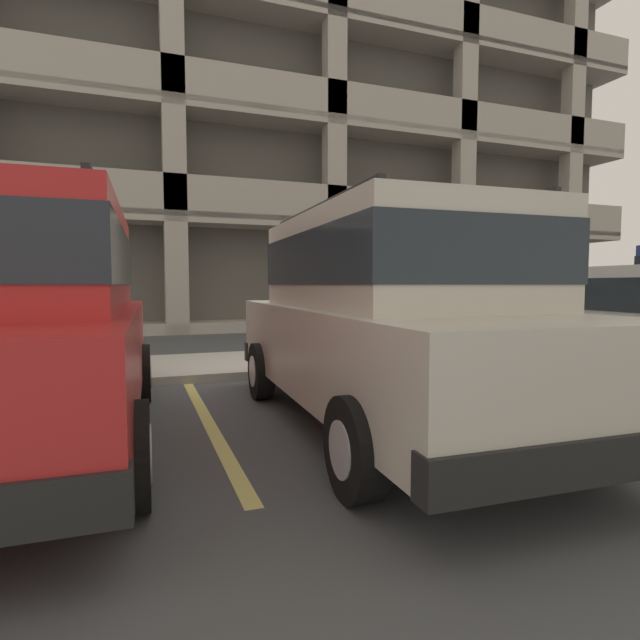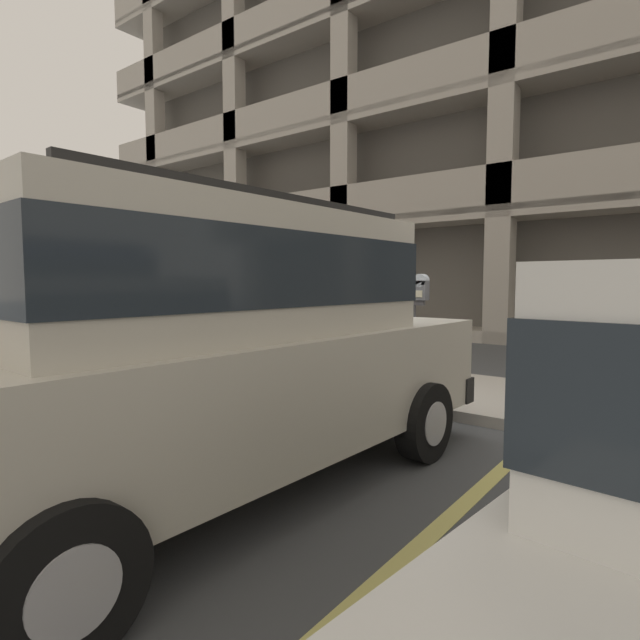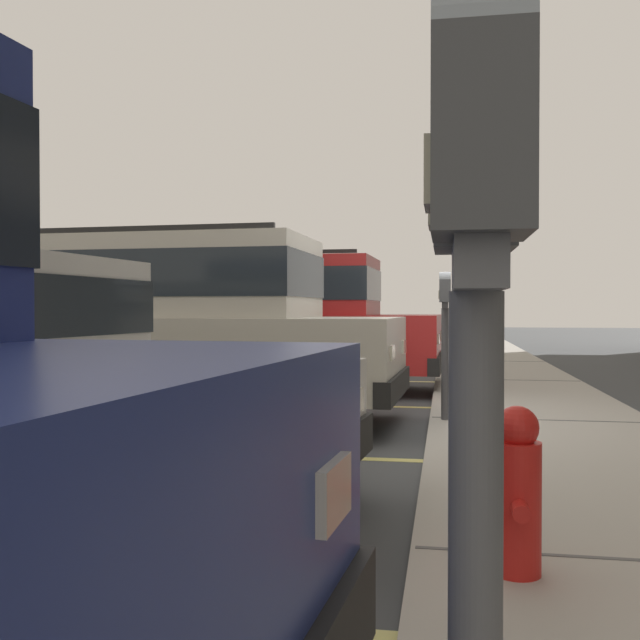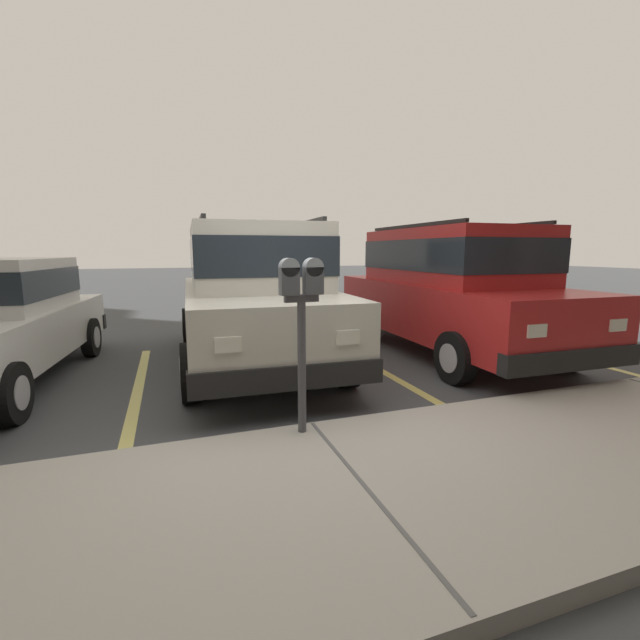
{
  "view_description": "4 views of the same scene",
  "coord_description": "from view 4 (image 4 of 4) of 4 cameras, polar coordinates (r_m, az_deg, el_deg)",
  "views": [
    {
      "loc": [
        -2.19,
        -6.64,
        1.34
      ],
      "look_at": [
        0.07,
        -0.53,
        0.88
      ],
      "focal_mm": 28.0,
      "sensor_mm": 36.0,
      "label": 1
    },
    {
      "loc": [
        2.77,
        -4.81,
        1.5
      ],
      "look_at": [
        -0.11,
        -1.08,
        1.13
      ],
      "focal_mm": 28.0,
      "sensor_mm": 36.0,
      "label": 2
    },
    {
      "loc": [
        7.29,
        0.36,
        1.22
      ],
      "look_at": [
        0.09,
        -0.92,
        1.1
      ],
      "focal_mm": 40.0,
      "sensor_mm": 36.0,
      "label": 3
    },
    {
      "loc": [
        1.13,
        3.64,
        1.64
      ],
      "look_at": [
        -0.3,
        -0.43,
        0.94
      ],
      "focal_mm": 24.0,
      "sensor_mm": 36.0,
      "label": 4
    }
  ],
  "objects": [
    {
      "name": "parking_stall_lines",
      "position": [
        5.32,
        -23.3,
        -9.44
      ],
      "size": [
        12.58,
        4.8,
        0.01
      ],
      "color": "#DBD16B",
      "rests_on": "ground_plane"
    },
    {
      "name": "parking_meter_near",
      "position": [
        3.47,
        -2.5,
        2.12
      ],
      "size": [
        0.35,
        0.12,
        1.46
      ],
      "color": "#47474C",
      "rests_on": "sidewalk"
    },
    {
      "name": "ground_plane",
      "position": [
        4.17,
        -2.02,
        -14.64
      ],
      "size": [
        80.0,
        80.0,
        0.1
      ],
      "color": "#444749"
    },
    {
      "name": "red_sedan",
      "position": [
        7.15,
        16.97,
        4.43
      ],
      "size": [
        2.11,
        4.83,
        2.03
      ],
      "rotation": [
        0.0,
        0.0,
        -0.03
      ],
      "color": "red",
      "rests_on": "ground_plane"
    },
    {
      "name": "sidewalk",
      "position": [
        3.04,
        5.88,
        -22.05
      ],
      "size": [
        40.0,
        2.2,
        0.12
      ],
      "color": "#ADA89E",
      "rests_on": "ground_plane"
    },
    {
      "name": "silver_suv",
      "position": [
        6.26,
        -9.03,
        4.09
      ],
      "size": [
        2.14,
        4.85,
        2.03
      ],
      "rotation": [
        0.0,
        0.0,
        -0.04
      ],
      "color": "beige",
      "rests_on": "ground_plane"
    }
  ]
}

